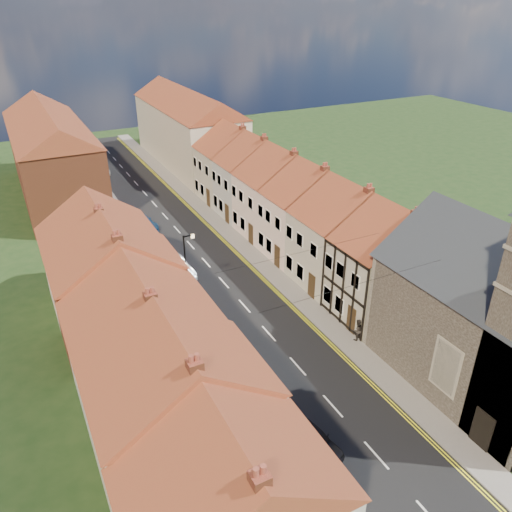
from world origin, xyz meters
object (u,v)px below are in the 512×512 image
at_px(car_near, 312,439).
at_px(car_far, 140,221).
at_px(church, 503,306).
at_px(car_mid, 174,266).
at_px(lamppost, 187,266).
at_px(car_distant, 100,169).
at_px(pedestrian_right, 357,330).
at_px(pedestrian_left, 235,370).

bearing_deg(car_near, car_far, 78.69).
height_order(church, car_mid, church).
height_order(lamppost, car_distant, lamppost).
bearing_deg(car_distant, car_far, -85.20).
xyz_separation_m(car_near, pedestrian_right, (7.86, 6.45, 0.31)).
xyz_separation_m(car_distant, pedestrian_right, (8.30, -45.50, 0.29)).
relative_size(church, car_mid, 3.18).
relative_size(car_far, pedestrian_left, 2.96).
bearing_deg(pedestrian_right, car_far, -66.60).
height_order(lamppost, car_near, lamppost).
xyz_separation_m(lamppost, car_mid, (0.61, 5.26, -2.75)).
distance_m(car_mid, car_far, 10.98).
xyz_separation_m(car_far, car_distant, (0.00, 19.73, -0.07)).
xyz_separation_m(church, pedestrian_right, (-4.26, 7.14, -4.93)).
height_order(pedestrian_left, pedestrian_right, pedestrian_left).
bearing_deg(lamppost, car_near, -86.23).
xyz_separation_m(car_mid, car_far, (0.00, 10.98, -0.06)).
relative_size(car_near, car_far, 0.76).
bearing_deg(car_distant, car_near, -84.71).
bearing_deg(lamppost, pedestrian_left, -92.54).
bearing_deg(pedestrian_left, church, -10.42).
bearing_deg(car_distant, church, -71.78).
xyz_separation_m(church, car_distant, (-12.56, 52.65, -5.22)).
xyz_separation_m(church, car_far, (-12.56, 32.91, -5.15)).
bearing_deg(pedestrian_right, lamppost, -41.39).
distance_m(lamppost, pedestrian_right, 13.31).
distance_m(lamppost, car_near, 16.28).
xyz_separation_m(car_mid, pedestrian_left, (-1.03, -14.69, 0.18)).
relative_size(car_near, pedestrian_left, 2.23).
bearing_deg(car_distant, car_mid, -85.20).
xyz_separation_m(car_near, car_distant, (-0.44, 51.95, 0.01)).
xyz_separation_m(church, car_mid, (-12.56, 21.94, -5.09)).
distance_m(church, car_mid, 25.79).
bearing_deg(car_far, car_near, -103.96).
bearing_deg(pedestrian_left, car_mid, 103.62).
distance_m(pedestrian_left, pedestrian_right, 9.33).
height_order(car_distant, pedestrian_right, pedestrian_right).
height_order(church, car_far, church).
distance_m(car_far, pedestrian_left, 25.69).
xyz_separation_m(lamppost, car_far, (0.61, 16.24, -2.82)).
relative_size(lamppost, car_distant, 1.28).
relative_size(car_far, car_distant, 1.06).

